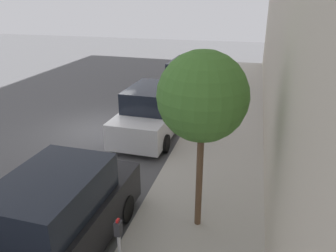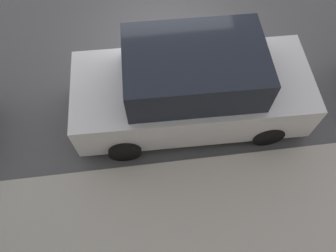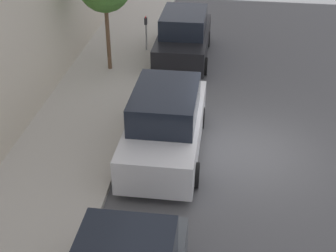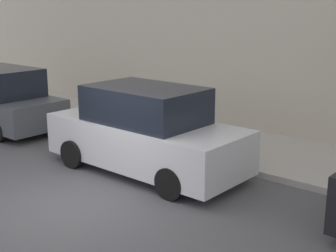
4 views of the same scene
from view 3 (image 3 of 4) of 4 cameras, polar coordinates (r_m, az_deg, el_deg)
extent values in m
plane|color=#515154|center=(13.70, 9.31, -3.12)|extent=(60.00, 60.00, 0.00)
cube|color=#B2ADA3|center=(14.23, -11.47, -1.58)|extent=(3.15, 32.00, 0.15)
cube|color=black|center=(19.43, 1.91, 10.13)|extent=(2.05, 4.84, 0.96)
cube|color=black|center=(19.13, 1.96, 12.60)|extent=(1.77, 2.63, 0.80)
cylinder|color=black|center=(18.14, 4.45, 7.28)|extent=(0.22, 0.68, 0.68)
cylinder|color=black|center=(18.28, -1.43, 7.56)|extent=(0.22, 0.68, 0.68)
cylinder|color=black|center=(20.90, 4.82, 10.51)|extent=(0.22, 0.68, 0.68)
cylinder|color=black|center=(21.03, -0.34, 10.74)|extent=(0.22, 0.68, 0.68)
cube|color=silver|center=(13.16, -0.30, -0.59)|extent=(2.07, 4.84, 0.96)
cube|color=black|center=(12.72, -0.31, 2.79)|extent=(1.78, 2.64, 0.80)
cylinder|color=black|center=(12.07, 3.29, -6.00)|extent=(0.22, 0.67, 0.67)
cylinder|color=black|center=(12.27, -5.44, -5.41)|extent=(0.22, 0.67, 0.67)
cylinder|color=black|center=(14.56, 4.01, 0.99)|extent=(0.22, 0.67, 0.67)
cylinder|color=black|center=(14.73, -3.23, 1.39)|extent=(0.22, 0.67, 0.67)
cylinder|color=#ADADB2|center=(20.01, -2.68, 10.76)|extent=(0.07, 0.07, 1.11)
cube|color=#2D2D33|center=(19.78, -2.73, 12.65)|extent=(0.11, 0.15, 0.28)
cube|color=red|center=(19.73, -2.74, 13.11)|extent=(0.04, 0.09, 0.05)
cylinder|color=brown|center=(18.03, -7.34, 10.89)|extent=(0.15, 0.15, 2.67)
camera|label=1|loc=(23.61, -6.77, 25.17)|focal=35.00mm
camera|label=2|loc=(13.18, -18.05, 24.44)|focal=35.00mm
camera|label=4|loc=(19.54, 26.19, 16.48)|focal=50.00mm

